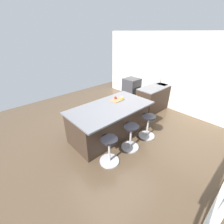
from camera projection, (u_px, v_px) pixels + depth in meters
name	position (u px, v px, depth m)	size (l,w,h in m)	color
ground_plane	(111.00, 131.00, 4.45)	(7.31, 7.31, 0.00)	brown
interior_partition_left	(166.00, 72.00, 5.45)	(0.12, 5.62, 2.62)	silver
sink_cabinet	(158.00, 96.00, 5.64)	(1.92, 0.60, 1.17)	#38281E
oven_range	(131.00, 88.00, 6.50)	(0.60, 0.61, 0.86)	#38383D
kitchen_island	(110.00, 121.00, 4.13)	(2.20, 1.18, 0.88)	#38281E
stool_by_window	(148.00, 127.00, 4.11)	(0.44, 0.44, 0.65)	#B7B7BC
stool_middle	(131.00, 138.00, 3.69)	(0.44, 0.44, 0.65)	#B7B7BC
stool_near_camera	(109.00, 151.00, 3.28)	(0.44, 0.44, 0.65)	#B7B7BC
cutting_board	(117.00, 100.00, 4.25)	(0.36, 0.24, 0.02)	olive
apple_yellow	(122.00, 98.00, 4.27)	(0.07, 0.07, 0.07)	gold
apple_red	(115.00, 98.00, 4.28)	(0.07, 0.07, 0.07)	red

